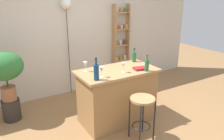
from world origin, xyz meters
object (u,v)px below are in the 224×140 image
Objects in this scene: pendant_globe_light at (66,5)px; wine_glass_center at (123,65)px; spice_shelf at (121,46)px; potted_plant at (5,68)px; bottle_wine_red at (134,57)px; bottle_olive_oil at (147,65)px; bar_stool at (142,108)px; bottle_sauce_amber at (96,72)px; wine_glass_left at (85,64)px; wine_glass_right at (102,70)px; plant_stool at (12,109)px; cookbook at (140,68)px.

wine_glass_center is at bearing -80.55° from pendant_globe_light.
potted_plant is at bearing -169.22° from spice_shelf.
wine_glass_center is (-0.51, -0.40, 0.02)m from bottle_wine_red.
bottle_olive_oil is 0.13× the size of pendant_globe_light.
bottle_sauce_amber is at bearing 141.75° from bar_stool.
bottle_olive_oil reaches higher than bar_stool.
bottle_sauce_amber is 2.08× the size of wine_glass_left.
wine_glass_right is 0.08× the size of pendant_globe_light.
wine_glass_right is at bearing -43.56° from plant_stool.
spice_shelf is at bearing 64.66° from bar_stool.
potted_plant reaches higher than wine_glass_left.
wine_glass_left is at bearing 149.97° from bottle_olive_oil.
plant_stool is at bearing -169.22° from spice_shelf.
wine_glass_right is (-0.40, -0.01, 0.00)m from wine_glass_center.
wine_glass_left is (-0.87, 0.50, 0.02)m from bottle_olive_oil.
bottle_sauce_amber is at bearing -171.38° from wine_glass_center.
wine_glass_left is (0.02, 0.44, -0.01)m from bottle_sauce_amber.
plant_stool is 1.89m from wine_glass_right.
pendant_globe_light is (-0.28, 1.69, 0.87)m from wine_glass_center.
bar_stool is 0.81× the size of potted_plant.
bottle_wine_red is at bearing 61.37° from bar_stool.
potted_plant is 1.98m from wine_glass_center.
pendant_globe_light reaches higher than spice_shelf.
bottle_wine_red reaches higher than wine_glass_right.
bottle_wine_red reaches higher than cookbook.
potted_plant is at bearing 134.75° from bar_stool.
wine_glass_center is (0.50, -0.36, 0.00)m from wine_glass_left.
pendant_globe_light reaches higher than cookbook.
bottle_sauce_amber reaches higher than bar_stool.
bottle_olive_oil is 0.78m from wine_glass_right.
potted_plant is 3.19× the size of bottle_olive_oil.
bottle_sauce_amber is 0.14m from wine_glass_right.
wine_glass_right is at bearing 27.31° from bottle_sauce_amber.
bottle_olive_oil is 1.65× the size of wine_glass_left.
wine_glass_left is at bearing 165.20° from cookbook.
plant_stool is (-2.65, -0.50, -0.76)m from spice_shelf.
wine_glass_center is 0.40m from wine_glass_right.
bottle_olive_oil is 0.40m from wine_glass_center.
wine_glass_left is 1.60m from pendant_globe_light.
wine_glass_left is 1.00× the size of wine_glass_center.
wine_glass_right reaches higher than cookbook.
bottle_olive_oil is 1.65× the size of wine_glass_center.
pendant_globe_light is at bearing 80.74° from wine_glass_left.
bottle_olive_oil is (-0.67, -1.79, 0.10)m from spice_shelf.
potted_plant is 2.26m from cookbook.
spice_shelf is at bearing 49.20° from wine_glass_right.
spice_shelf is 5.66× the size of bottle_sauce_amber.
bottle_sauce_amber is 2.08× the size of wine_glass_center.
plant_stool is 2.37× the size of wine_glass_right.
bottle_wine_red is at bearing -58.45° from pendant_globe_light.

